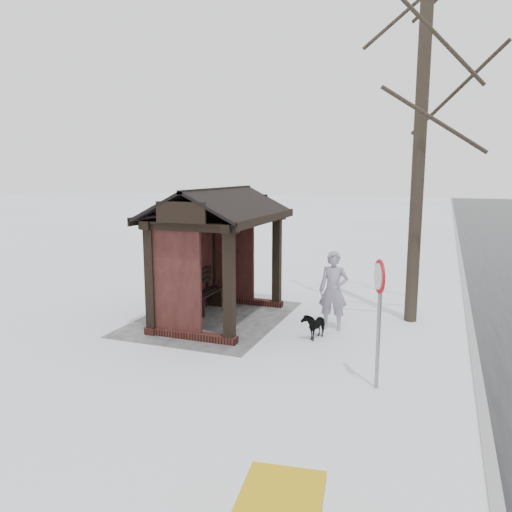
# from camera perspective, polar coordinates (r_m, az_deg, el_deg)

# --- Properties ---
(ground) EXTENTS (120.00, 120.00, 0.00)m
(ground) POSITION_cam_1_polar(r_m,az_deg,el_deg) (11.90, -4.09, -7.24)
(ground) COLOR white
(ground) RESTS_ON ground
(kerb) EXTENTS (120.00, 0.15, 0.06)m
(kerb) POSITION_cam_1_polar(r_m,az_deg,el_deg) (10.90, 23.59, -9.59)
(kerb) COLOR gray
(kerb) RESTS_ON ground
(trampled_patch) EXTENTS (4.20, 3.20, 0.02)m
(trampled_patch) POSITION_cam_1_polar(r_m,az_deg,el_deg) (11.98, -4.97, -7.09)
(trampled_patch) COLOR gray
(trampled_patch) RESTS_ON ground
(bus_shelter) EXTENTS (3.60, 2.40, 3.09)m
(bus_shelter) POSITION_cam_1_polar(r_m,az_deg,el_deg) (11.52, -4.94, 3.21)
(bus_shelter) COLOR #361713
(bus_shelter) RESTS_ON ground
(tree_near) EXTENTS (3.42, 3.42, 9.03)m
(tree_near) POSITION_cam_1_polar(r_m,az_deg,el_deg) (12.14, 18.75, 22.04)
(tree_near) COLOR black
(tree_near) RESTS_ON ground
(pedestrian) EXTENTS (0.45, 0.66, 1.74)m
(pedestrian) POSITION_cam_1_polar(r_m,az_deg,el_deg) (11.08, 8.84, -3.93)
(pedestrian) COLOR #90879E
(pedestrian) RESTS_ON ground
(dog) EXTENTS (0.72, 0.45, 0.56)m
(dog) POSITION_cam_1_polar(r_m,az_deg,el_deg) (10.60, 6.67, -7.82)
(dog) COLOR black
(dog) RESTS_ON ground
(road_sign) EXTENTS (0.51, 0.23, 2.11)m
(road_sign) POSITION_cam_1_polar(r_m,az_deg,el_deg) (8.06, 13.87, -4.37)
(road_sign) COLOR gray
(road_sign) RESTS_ON ground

